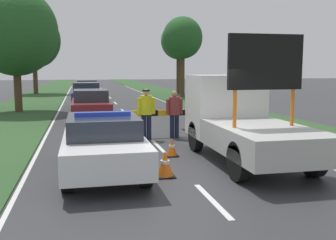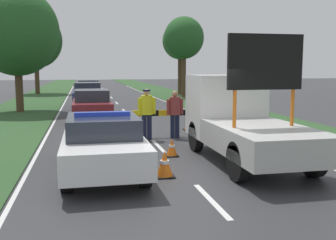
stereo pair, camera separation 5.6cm
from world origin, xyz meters
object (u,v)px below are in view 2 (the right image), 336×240
Objects in this scene: traffic_cone_near_truck at (165,164)px; queued_car_hatch_blue at (88,95)px; police_officer at (147,110)px; traffic_cone_lane_edge at (221,124)px; traffic_cone_centre_front at (189,123)px; roadside_tree_near_right at (16,32)px; pedestrian_civilian at (175,110)px; road_barrier at (144,115)px; queued_car_suv_grey at (89,89)px; work_truck at (240,119)px; roadside_tree_near_left at (180,41)px; police_car at (103,143)px; roadside_tree_mid_right at (184,38)px; traffic_cone_near_police at (80,129)px; traffic_cone_behind_barrier at (172,148)px; queued_car_wagon_maroon at (92,104)px; roadside_tree_mid_left at (35,41)px.

queued_car_hatch_blue is (-1.55, 17.03, 0.53)m from traffic_cone_near_truck.
police_officer is 2.52× the size of traffic_cone_lane_edge.
roadside_tree_near_right is (-7.81, 8.48, 4.28)m from traffic_cone_centre_front.
pedestrian_civilian is 2.27m from traffic_cone_lane_edge.
road_barrier is 3.18m from traffic_cone_lane_edge.
traffic_cone_centre_front is at bearing 102.31° from queued_car_suv_grey.
work_truck is 0.78× the size of roadside_tree_near_left.
police_car is 8.02× the size of traffic_cone_centre_front.
police_officer reaches higher than traffic_cone_centre_front.
pedestrian_civilian is 20.33m from roadside_tree_mid_right.
traffic_cone_near_police is 0.13× the size of queued_car_suv_grey.
traffic_cone_near_police is at bearing 98.81° from police_car.
traffic_cone_lane_edge is 18.94m from queued_car_suv_grey.
traffic_cone_lane_edge is at bearing 0.99° from road_barrier.
police_officer is 24.03m from roadside_tree_near_left.
police_officer is at bearing -91.90° from road_barrier.
roadside_tree_near_right is (-6.06, 13.09, 4.31)m from traffic_cone_behind_barrier.
queued_car_hatch_blue is (-0.14, 6.28, 0.07)m from queued_car_wagon_maroon.
traffic_cone_centre_front is at bearing -102.89° from roadside_tree_near_left.
road_barrier reaches higher than traffic_cone_lane_edge.
traffic_cone_near_police is at bearing -69.14° from roadside_tree_near_right.
traffic_cone_centre_front is 0.08× the size of roadside_tree_near_right.
roadside_tree_mid_right is at bearing -99.92° from work_truck.
queued_car_wagon_maroon is at bearing 89.88° from queued_car_suv_grey.
roadside_tree_mid_right is (6.04, 22.12, 4.80)m from traffic_cone_behind_barrier.
traffic_cone_centre_front is 26.98m from roadside_tree_mid_left.
roadside_tree_near_left reaches higher than road_barrier.
roadside_tree_near_left is at bearing -157.30° from queued_car_suv_grey.
police_officer is (-2.10, 3.46, -0.05)m from work_truck.
police_car is at bearing 153.12° from traffic_cone_near_truck.
road_barrier is at bearing -108.59° from roadside_tree_mid_right.
roadside_tree_mid_right is (-0.49, -3.40, 0.02)m from roadside_tree_near_left.
police_car is at bearing -116.12° from road_barrier.
roadside_tree_mid_left is at bearing 101.08° from traffic_cone_near_truck.
queued_car_hatch_blue is at bearing 95.21° from traffic_cone_near_truck.
roadside_tree_near_right is (-4.00, 4.42, 3.79)m from queued_car_wagon_maroon.
roadside_tree_mid_left is at bearing 149.55° from roadside_tree_mid_right.
work_truck is (3.84, 0.74, 0.39)m from police_car.
work_truck reaches higher than pedestrian_civilian.
pedestrian_civilian reaches higher than road_barrier.
queued_car_suv_grey is (-0.01, 23.32, 0.09)m from police_car.
roadside_tree_near_right reaches higher than traffic_cone_behind_barrier.
traffic_cone_centre_front is 0.13× the size of queued_car_suv_grey.
roadside_tree_mid_right is (8.06, 23.50, 4.32)m from police_car.
roadside_tree_mid_right is (6.31, 19.30, 3.98)m from police_officer.
traffic_cone_near_police is (-2.29, 0.73, -0.56)m from road_barrier.
work_truck is 9.72× the size of traffic_cone_near_police.
police_car reaches higher than traffic_cone_near_truck.
pedestrian_civilian is 5.23m from traffic_cone_near_truck.
traffic_cone_behind_barrier is 0.08× the size of roadside_tree_near_left.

